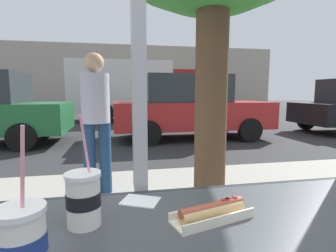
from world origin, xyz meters
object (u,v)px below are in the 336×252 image
parked_car_red (190,107)px  soda_cup_left (22,242)px  pedestrian (96,115)px  hotdog_tray_far (212,212)px  box_truck (137,88)px  soda_cup_right (84,198)px

parked_car_red → soda_cup_left: bearing=-108.3°
pedestrian → soda_cup_left: bearing=-88.7°
parked_car_red → pedestrian: bearing=-119.0°
hotdog_tray_far → box_truck: 11.83m
soda_cup_left → parked_car_red: size_ratio=0.07×
soda_cup_left → hotdog_tray_far: bearing=19.3°
hotdog_tray_far → soda_cup_left: bearing=-160.7°
hotdog_tray_far → pedestrian: pedestrian is taller
soda_cup_left → soda_cup_right: same height
soda_cup_right → box_truck: box_truck is taller
soda_cup_right → box_truck: size_ratio=0.05×
soda_cup_left → hotdog_tray_far: size_ratio=1.21×
soda_cup_right → box_truck: (1.04, 11.76, 0.48)m
soda_cup_left → parked_car_red: (2.22, 6.69, -0.13)m
parked_car_red → box_truck: box_truck is taller
soda_cup_left → soda_cup_right: (0.09, 0.19, 0.00)m
soda_cup_right → parked_car_red: parked_car_red is taller
box_truck → soda_cup_left: bearing=-95.4°
soda_cup_left → hotdog_tray_far: 0.47m
soda_cup_left → soda_cup_right: size_ratio=1.00×
pedestrian → soda_cup_right: bearing=-86.4°
soda_cup_right → hotdog_tray_far: 0.36m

